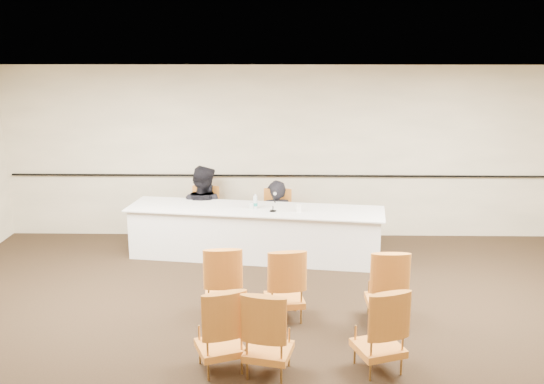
{
  "coord_description": "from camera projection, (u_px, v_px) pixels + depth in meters",
  "views": [
    {
      "loc": [
        -0.12,
        -6.38,
        3.39
      ],
      "look_at": [
        -0.29,
        2.6,
        1.14
      ],
      "focal_mm": 40.0,
      "sensor_mm": 36.0,
      "label": 1
    }
  ],
  "objects": [
    {
      "name": "wall_rail",
      "position": [
        290.0,
        176.0,
        10.58
      ],
      "size": [
        9.8,
        0.04,
        0.03
      ],
      "primitive_type": "cube",
      "color": "black",
      "rests_on": "wall_back"
    },
    {
      "name": "ceiling",
      "position": [
        295.0,
        79.0,
        6.28
      ],
      "size": [
        10.0,
        10.0,
        0.0
      ],
      "primitive_type": "plane",
      "rotation": [
        3.14,
        0.0,
        0.0
      ],
      "color": "silver",
      "rests_on": "ground"
    },
    {
      "name": "aud_chair_front_mid",
      "position": [
        284.0,
        283.0,
        7.5
      ],
      "size": [
        0.58,
        0.58,
        0.95
      ],
      "primitive_type": null,
      "rotation": [
        0.0,
        0.0,
        0.17
      ],
      "color": "orange",
      "rests_on": "ground"
    },
    {
      "name": "panelist_second",
      "position": [
        203.0,
        216.0,
        10.38
      ],
      "size": [
        1.07,
        0.98,
        1.77
      ],
      "primitive_type": "imported",
      "rotation": [
        0.0,
        0.0,
        2.69
      ],
      "color": "black",
      "rests_on": "ground"
    },
    {
      "name": "water_bottle",
      "position": [
        255.0,
        201.0,
        9.55
      ],
      "size": [
        0.09,
        0.09,
        0.23
      ],
      "primitive_type": null,
      "rotation": [
        0.0,
        0.0,
        -0.39
      ],
      "color": "teal",
      "rests_on": "panel_table"
    },
    {
      "name": "coffee_cup",
      "position": [
        299.0,
        208.0,
        9.36
      ],
      "size": [
        0.08,
        0.08,
        0.12
      ],
      "primitive_type": "cylinder",
      "rotation": [
        0.0,
        0.0,
        0.0
      ],
      "color": "white",
      "rests_on": "panel_table"
    },
    {
      "name": "aud_chair_front_left",
      "position": [
        223.0,
        280.0,
        7.58
      ],
      "size": [
        0.55,
        0.55,
        0.95
      ],
      "primitive_type": null,
      "rotation": [
        0.0,
        0.0,
        0.11
      ],
      "color": "orange",
      "rests_on": "ground"
    },
    {
      "name": "wall_back",
      "position": [
        290.0,
        153.0,
        10.52
      ],
      "size": [
        10.0,
        0.04,
        3.0
      ],
      "primitive_type": "cube",
      "color": "#F8E9C3",
      "rests_on": "ground"
    },
    {
      "name": "panelist_second_chair",
      "position": [
        203.0,
        216.0,
        10.38
      ],
      "size": [
        0.56,
        0.56,
        0.95
      ],
      "primitive_type": null,
      "rotation": [
        0.0,
        0.0,
        -0.14
      ],
      "color": "orange",
      "rests_on": "ground"
    },
    {
      "name": "panelist_main_chair",
      "position": [
        276.0,
        219.0,
        10.19
      ],
      "size": [
        0.56,
        0.56,
        0.95
      ],
      "primitive_type": null,
      "rotation": [
        0.0,
        0.0,
        -0.14
      ],
      "color": "orange",
      "rests_on": "ground"
    },
    {
      "name": "panel_table",
      "position": [
        255.0,
        233.0,
        9.68
      ],
      "size": [
        4.15,
        1.48,
        0.81
      ],
      "primitive_type": null,
      "rotation": [
        0.0,
        0.0,
        -0.14
      ],
      "color": "white",
      "rests_on": "ground"
    },
    {
      "name": "drinking_glass",
      "position": [
        252.0,
        206.0,
        9.54
      ],
      "size": [
        0.08,
        0.08,
        0.1
      ],
      "primitive_type": "cylinder",
      "rotation": [
        0.0,
        0.0,
        -0.42
      ],
      "color": "silver",
      "rests_on": "panel_table"
    },
    {
      "name": "microphone",
      "position": [
        273.0,
        203.0,
        9.36
      ],
      "size": [
        0.14,
        0.22,
        0.28
      ],
      "primitive_type": null,
      "rotation": [
        0.0,
        0.0,
        -0.18
      ],
      "color": "black",
      "rests_on": "panel_table"
    },
    {
      "name": "floor",
      "position": [
        293.0,
        342.0,
        7.01
      ],
      "size": [
        10.0,
        10.0,
        0.0
      ],
      "primitive_type": "plane",
      "color": "black",
      "rests_on": "ground"
    },
    {
      "name": "papers",
      "position": [
        283.0,
        211.0,
        9.44
      ],
      "size": [
        0.32,
        0.24,
        0.0
      ],
      "primitive_type": "cube",
      "rotation": [
        0.0,
        0.0,
        0.08
      ],
      "color": "white",
      "rests_on": "panel_table"
    },
    {
      "name": "aud_chair_back_right",
      "position": [
        379.0,
        328.0,
        6.32
      ],
      "size": [
        0.64,
        0.64,
        0.95
      ],
      "primitive_type": null,
      "rotation": [
        0.0,
        0.0,
        0.34
      ],
      "color": "orange",
      "rests_on": "ground"
    },
    {
      "name": "panelist_main",
      "position": [
        276.0,
        228.0,
        10.23
      ],
      "size": [
        0.66,
        0.49,
        1.65
      ],
      "primitive_type": "imported",
      "rotation": [
        0.0,
        0.0,
        3.3
      ],
      "color": "black",
      "rests_on": "ground"
    },
    {
      "name": "aud_chair_back_mid",
      "position": [
        268.0,
        331.0,
        6.25
      ],
      "size": [
        0.6,
        0.6,
        0.95
      ],
      "primitive_type": null,
      "rotation": [
        0.0,
        0.0,
        -0.23
      ],
      "color": "orange",
      "rests_on": "ground"
    },
    {
      "name": "aud_chair_back_left",
      "position": [
        220.0,
        328.0,
        6.32
      ],
      "size": [
        0.65,
        0.65,
        0.95
      ],
      "primitive_type": null,
      "rotation": [
        0.0,
        0.0,
        0.37
      ],
      "color": "orange",
      "rests_on": "ground"
    },
    {
      "name": "aud_chair_front_right",
      "position": [
        386.0,
        285.0,
        7.45
      ],
      "size": [
        0.51,
        0.51,
        0.95
      ],
      "primitive_type": null,
      "rotation": [
        0.0,
        0.0,
        0.02
      ],
      "color": "orange",
      "rests_on": "ground"
    }
  ]
}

